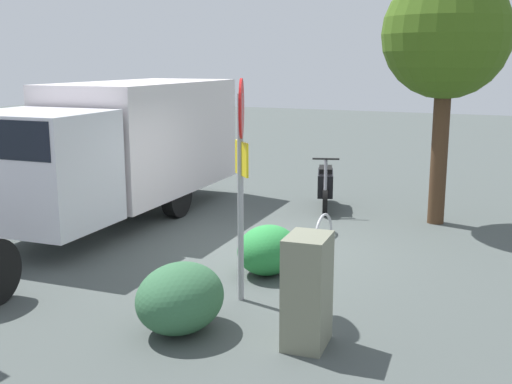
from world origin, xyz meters
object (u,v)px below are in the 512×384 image
street_tree (446,37)px  bike_rack_hoop (323,236)px  box_truck_near (118,144)px  motorcycle (325,185)px  utility_cabinet (307,291)px  stop_sign (241,156)px

street_tree → bike_rack_hoop: street_tree is taller
box_truck_near → bike_rack_hoop: bearing=93.8°
motorcycle → bike_rack_hoop: bearing=-0.5°
box_truck_near → utility_cabinet: (3.87, 5.40, -0.90)m
street_tree → utility_cabinet: bearing=-4.0°
motorcycle → street_tree: bearing=64.7°
stop_sign → street_tree: bearing=162.3°
stop_sign → street_tree: 5.81m
stop_sign → box_truck_near: bearing=-125.5°
box_truck_near → motorcycle: 4.46m
box_truck_near → street_tree: (-2.37, 5.83, 2.04)m
street_tree → motorcycle: bearing=-96.9°
utility_cabinet → motorcycle: bearing=-163.2°
motorcycle → utility_cabinet: size_ratio=1.36×
stop_sign → bike_rack_hoop: bearing=-179.8°
motorcycle → street_tree: 3.91m
motorcycle → street_tree: size_ratio=0.36×
stop_sign → street_tree: (-5.31, 1.70, 1.63)m
box_truck_near → bike_rack_hoop: (-0.52, 4.12, -1.54)m
box_truck_near → utility_cabinet: 6.70m
utility_cabinet → bike_rack_hoop: 4.61m
motorcycle → utility_cabinet: bearing=-1.6°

